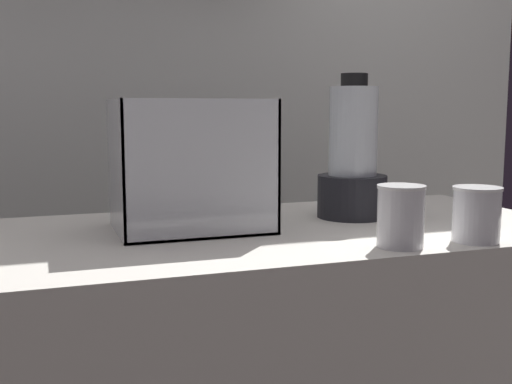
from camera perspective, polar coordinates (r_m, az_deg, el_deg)
back_wall_unit at (r=2.05m, az=-7.37°, el=10.71°), size 2.60×0.24×2.50m
carrot_display_bin at (r=1.32m, az=-6.11°, el=0.38°), size 0.32×0.24×0.28m
blender_pitcher at (r=1.48m, az=8.83°, el=2.68°), size 0.16×0.16×0.34m
juice_cup_beet_left at (r=1.18m, az=13.09°, el=-2.39°), size 0.09×0.09×0.12m
juice_cup_pomegranate_middle at (r=1.28m, az=19.51°, el=-2.25°), size 0.09×0.09×0.11m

